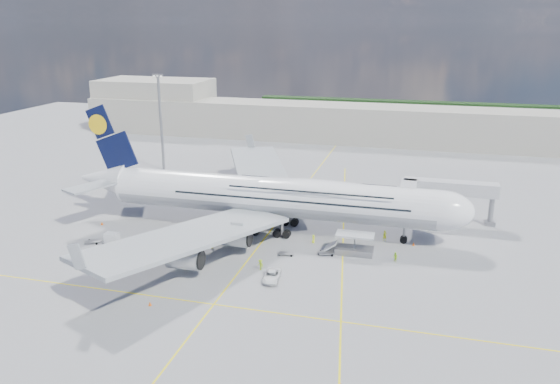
% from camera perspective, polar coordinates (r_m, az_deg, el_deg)
% --- Properties ---
extents(ground, '(300.00, 300.00, 0.00)m').
position_cam_1_polar(ground, '(96.64, -2.56, -6.06)').
color(ground, gray).
rests_on(ground, ground).
extents(taxi_line_main, '(0.25, 220.00, 0.01)m').
position_cam_1_polar(taxi_line_main, '(96.64, -2.56, -6.06)').
color(taxi_line_main, yellow).
rests_on(taxi_line_main, ground).
extents(taxi_line_cross, '(120.00, 0.25, 0.01)m').
position_cam_1_polar(taxi_line_cross, '(79.76, -6.93, -11.57)').
color(taxi_line_cross, yellow).
rests_on(taxi_line_cross, ground).
extents(taxi_line_diag, '(14.16, 99.06, 0.01)m').
position_cam_1_polar(taxi_line_diag, '(102.82, 6.62, -4.68)').
color(taxi_line_diag, yellow).
rests_on(taxi_line_diag, ground).
extents(airliner, '(77.26, 79.15, 23.71)m').
position_cam_1_polar(airliner, '(103.12, -0.81, -0.43)').
color(airliner, white).
rests_on(airliner, ground).
extents(jet_bridge, '(18.80, 12.10, 8.50)m').
position_cam_1_polar(jet_bridge, '(110.08, 15.76, 0.05)').
color(jet_bridge, '#B7B7BC').
rests_on(jet_bridge, ground).
extents(cargo_loader, '(8.53, 3.20, 3.67)m').
position_cam_1_polar(cargo_loader, '(95.50, 7.69, -5.69)').
color(cargo_loader, silver).
rests_on(cargo_loader, ground).
extents(light_mast, '(3.00, 0.70, 25.50)m').
position_cam_1_polar(light_mast, '(147.90, -12.35, 7.19)').
color(light_mast, gray).
rests_on(light_mast, ground).
extents(terminal, '(180.00, 16.00, 12.00)m').
position_cam_1_polar(terminal, '(184.35, 6.32, 7.18)').
color(terminal, '#B2AD9E').
rests_on(terminal, ground).
extents(hangar, '(40.00, 22.00, 18.00)m').
position_cam_1_polar(hangar, '(210.43, -12.85, 8.96)').
color(hangar, '#B2AD9E').
rests_on(hangar, ground).
extents(tree_line, '(160.00, 6.00, 8.00)m').
position_cam_1_polar(tree_line, '(227.47, 18.19, 7.86)').
color(tree_line, '#193814').
rests_on(tree_line, ground).
extents(dolly_row_a, '(3.34, 1.83, 2.09)m').
position_cam_1_polar(dolly_row_a, '(103.15, -17.16, -4.63)').
color(dolly_row_a, gray).
rests_on(dolly_row_a, ground).
extents(dolly_row_b, '(3.65, 2.30, 2.17)m').
position_cam_1_polar(dolly_row_b, '(96.74, -14.84, -5.89)').
color(dolly_row_b, gray).
rests_on(dolly_row_b, ground).
extents(dolly_row_c, '(3.54, 2.69, 0.46)m').
position_cam_1_polar(dolly_row_c, '(101.25, -9.70, -4.96)').
color(dolly_row_c, gray).
rests_on(dolly_row_c, ground).
extents(dolly_back, '(3.13, 2.70, 0.41)m').
position_cam_1_polar(dolly_back, '(104.98, -18.97, -4.90)').
color(dolly_back, gray).
rests_on(dolly_back, ground).
extents(dolly_nose_far, '(2.83, 1.80, 0.39)m').
position_cam_1_polar(dolly_nose_far, '(94.46, 0.64, -6.42)').
color(dolly_nose_far, gray).
rests_on(dolly_nose_far, ground).
extents(dolly_nose_near, '(3.10, 2.43, 0.40)m').
position_cam_1_polar(dolly_nose_near, '(94.93, 4.87, -6.36)').
color(dolly_nose_near, gray).
rests_on(dolly_nose_near, ground).
extents(baggage_tug, '(2.82, 1.67, 1.66)m').
position_cam_1_polar(baggage_tug, '(99.28, -9.46, -5.18)').
color(baggage_tug, silver).
rests_on(baggage_tug, ground).
extents(catering_truck_inner, '(6.12, 3.75, 3.40)m').
position_cam_1_polar(catering_truck_inner, '(124.85, -2.97, 0.23)').
color(catering_truck_inner, gray).
rests_on(catering_truck_inner, ground).
extents(catering_truck_outer, '(6.17, 3.54, 3.46)m').
position_cam_1_polar(catering_truck_outer, '(139.13, -1.23, 2.06)').
color(catering_truck_outer, gray).
rests_on(catering_truck_outer, ground).
extents(service_van, '(2.80, 5.27, 1.41)m').
position_cam_1_polar(service_van, '(85.61, -0.87, -8.77)').
color(service_van, white).
rests_on(service_van, ground).
extents(crew_nose, '(0.86, 0.71, 2.01)m').
position_cam_1_polar(crew_nose, '(101.86, 10.90, -4.50)').
color(crew_nose, '#DBEC18').
rests_on(crew_nose, ground).
extents(crew_loader, '(1.05, 1.06, 1.73)m').
position_cam_1_polar(crew_loader, '(93.59, 11.95, -6.68)').
color(crew_loader, '#A3E718').
rests_on(crew_loader, ground).
extents(crew_wing, '(0.70, 1.05, 1.65)m').
position_cam_1_polar(crew_wing, '(97.65, -7.14, -5.40)').
color(crew_wing, '#CDDB17').
rests_on(crew_wing, ground).
extents(crew_van, '(0.89, 0.90, 1.57)m').
position_cam_1_polar(crew_van, '(99.33, 3.51, -4.92)').
color(crew_van, '#E7FF1A').
rests_on(crew_van, ground).
extents(crew_tug, '(1.36, 1.10, 1.83)m').
position_cam_1_polar(crew_tug, '(88.85, -2.06, -7.61)').
color(crew_tug, '#B6E718').
rests_on(crew_tug, ground).
extents(cone_nose, '(0.47, 0.47, 0.60)m').
position_cam_1_polar(cone_nose, '(101.08, 13.78, -5.31)').
color(cone_nose, '#FA5F0D').
rests_on(cone_nose, ground).
extents(cone_wing_left_inner, '(0.39, 0.39, 0.50)m').
position_cam_1_polar(cone_wing_left_inner, '(124.80, -4.79, -0.48)').
color(cone_wing_left_inner, '#FA5F0D').
rests_on(cone_wing_left_inner, ground).
extents(cone_wing_left_outer, '(0.40, 0.40, 0.51)m').
position_cam_1_polar(cone_wing_left_outer, '(134.40, -2.37, 0.89)').
color(cone_wing_left_outer, '#FA5F0D').
rests_on(cone_wing_left_outer, ground).
extents(cone_wing_right_inner, '(0.43, 0.43, 0.55)m').
position_cam_1_polar(cone_wing_right_inner, '(102.75, -7.90, -4.59)').
color(cone_wing_right_inner, '#FA5F0D').
rests_on(cone_wing_right_inner, ground).
extents(cone_wing_right_outer, '(0.47, 0.47, 0.60)m').
position_cam_1_polar(cone_wing_right_outer, '(80.91, -13.43, -11.28)').
color(cone_wing_right_outer, '#FA5F0D').
rests_on(cone_wing_right_outer, ground).
extents(cone_tail, '(0.50, 0.50, 0.63)m').
position_cam_1_polar(cone_tail, '(113.53, -18.11, -3.13)').
color(cone_tail, '#FA5F0D').
rests_on(cone_tail, ground).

